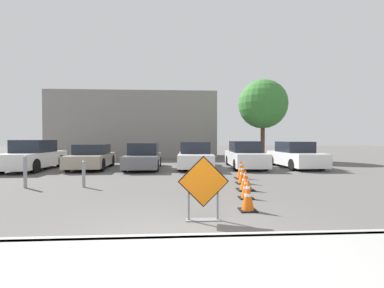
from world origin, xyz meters
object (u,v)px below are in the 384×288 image
at_px(bollard_nearest, 84,173).
at_px(traffic_cone_third, 246,180).
at_px(traffic_cone_fourth, 243,174).
at_px(traffic_cone_second, 246,188).
at_px(bollard_second, 25,171).
at_px(road_closed_sign, 203,187).
at_px(traffic_cone_fifth, 241,169).
at_px(parked_car_third, 144,157).
at_px(parked_car_nearest, 34,156).
at_px(traffic_cone_nearest, 248,195).
at_px(parked_car_fourth, 195,156).
at_px(parked_car_second, 92,157).
at_px(parked_car_fifth, 245,156).
at_px(parked_car_sixth, 295,156).

bearing_deg(bollard_nearest, traffic_cone_third, -8.56).
distance_m(traffic_cone_third, traffic_cone_fourth, 1.29).
distance_m(traffic_cone_second, bollard_second, 7.42).
xyz_separation_m(road_closed_sign, traffic_cone_second, (1.41, 1.92, -0.41)).
xyz_separation_m(traffic_cone_fifth, parked_car_third, (-4.59, 3.83, 0.26)).
height_order(traffic_cone_fourth, bollard_second, bollard_second).
xyz_separation_m(parked_car_nearest, parked_car_third, (5.86, 0.24, -0.09)).
bearing_deg(traffic_cone_nearest, parked_car_third, 112.17).
bearing_deg(bollard_second, traffic_cone_fourth, 3.28).
bearing_deg(road_closed_sign, bollard_second, 145.89).
distance_m(traffic_cone_fifth, parked_car_fourth, 4.47).
xyz_separation_m(traffic_cone_fourth, parked_car_second, (-7.29, 5.29, 0.28)).
distance_m(traffic_cone_third, parked_car_fourth, 6.72).
height_order(road_closed_sign, bollard_second, road_closed_sign).
relative_size(traffic_cone_second, parked_car_third, 0.14).
bearing_deg(traffic_cone_nearest, traffic_cone_third, 76.02).
xyz_separation_m(traffic_cone_nearest, traffic_cone_third, (0.59, 2.37, -0.03)).
bearing_deg(parked_car_third, parked_car_second, -5.92).
relative_size(traffic_cone_fifth, parked_car_third, 0.19).
relative_size(traffic_cone_second, bollard_nearest, 0.65).
bearing_deg(traffic_cone_second, parked_car_second, 131.29).
relative_size(traffic_cone_third, bollard_nearest, 0.73).
height_order(traffic_cone_second, parked_car_fifth, parked_car_fifth).
height_order(traffic_cone_third, bollard_nearest, bollard_nearest).
height_order(traffic_cone_second, traffic_cone_fourth, traffic_cone_fourth).
distance_m(traffic_cone_nearest, parked_car_second, 11.02).
relative_size(parked_car_nearest, bollard_nearest, 4.78).
relative_size(traffic_cone_third, parked_car_nearest, 0.15).
distance_m(road_closed_sign, traffic_cone_fourth, 4.75).
relative_size(traffic_cone_nearest, parked_car_nearest, 0.17).
bearing_deg(traffic_cone_fifth, bollard_nearest, -164.64).
height_order(traffic_cone_second, parked_car_sixth, parked_car_sixth).
height_order(parked_car_third, parked_car_fourth, parked_car_fourth).
distance_m(traffic_cone_nearest, traffic_cone_third, 2.45).
height_order(traffic_cone_second, bollard_second, bollard_second).
bearing_deg(parked_car_fourth, parked_car_second, 3.43).
xyz_separation_m(traffic_cone_fifth, parked_car_sixth, (4.20, 3.93, 0.30)).
bearing_deg(parked_car_sixth, parked_car_nearest, -0.04).
distance_m(traffic_cone_nearest, parked_car_fourth, 9.00).
bearing_deg(traffic_cone_second, traffic_cone_third, 75.37).
distance_m(traffic_cone_second, traffic_cone_fourth, 2.47).
height_order(traffic_cone_second, parked_car_second, parked_car_second).
distance_m(traffic_cone_nearest, parked_car_third, 9.36).
bearing_deg(parked_car_sixth, parked_car_fifth, -5.02).
bearing_deg(parked_car_fourth, traffic_cone_fifth, 114.77).
height_order(road_closed_sign, traffic_cone_third, road_closed_sign).
distance_m(traffic_cone_fifth, bollard_nearest, 6.17).
bearing_deg(road_closed_sign, traffic_cone_fourth, 65.86).
bearing_deg(road_closed_sign, parked_car_sixth, 55.97).
bearing_deg(traffic_cone_third, traffic_cone_fifth, 79.17).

